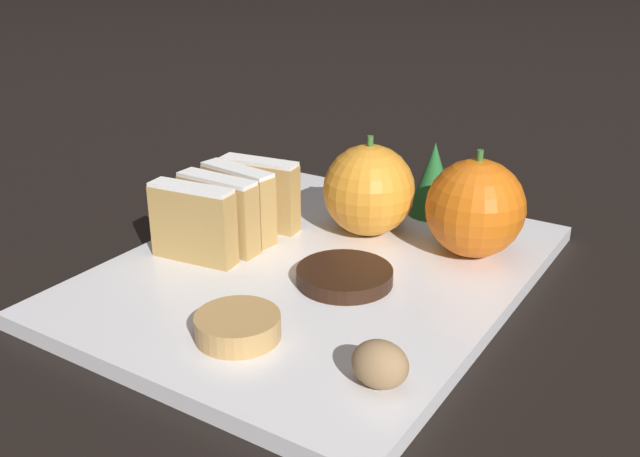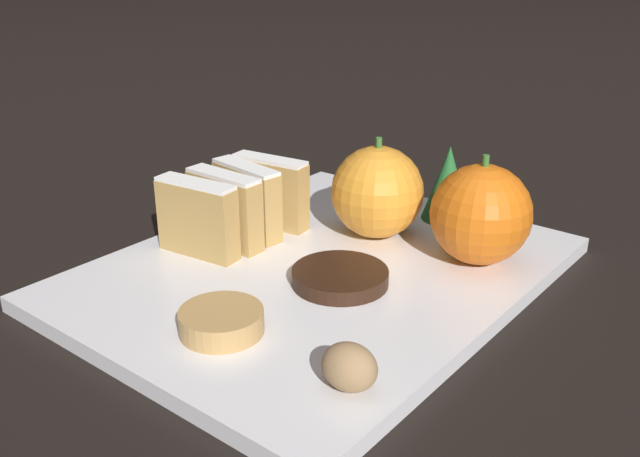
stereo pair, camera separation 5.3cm
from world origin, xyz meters
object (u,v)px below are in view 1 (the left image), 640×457
walnut (380,364)px  chocolate_cookie (345,276)px  orange_near (370,190)px  orange_far (475,208)px

walnut → chocolate_cookie: 0.13m
walnut → orange_near: bearing=120.4°
chocolate_cookie → orange_far: bearing=58.9°
orange_near → walnut: bearing=-59.6°
orange_near → walnut: 0.22m
orange_far → walnut: (0.02, -0.19, -0.02)m
orange_near → walnut: size_ratio=2.52×
chocolate_cookie → walnut: bearing=-50.5°
orange_far → chocolate_cookie: orange_far is taller
orange_near → orange_far: 0.09m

